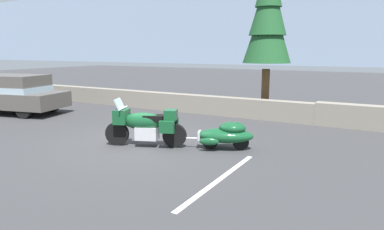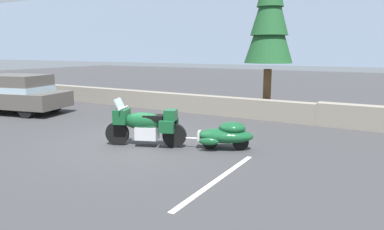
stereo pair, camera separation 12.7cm
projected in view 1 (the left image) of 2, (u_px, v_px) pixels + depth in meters
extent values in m
plane|color=#38383A|center=(138.00, 143.00, 10.20)|extent=(80.00, 80.00, 0.00)
cube|color=gray|center=(78.00, 94.00, 18.48)|extent=(8.00, 0.46, 0.77)
cube|color=gray|center=(216.00, 106.00, 14.61)|extent=(8.00, 0.49, 0.77)
cube|color=#8C9EB7|center=(367.00, 29.00, 90.38)|extent=(240.00, 80.00, 16.00)
cylinder|color=black|center=(117.00, 134.00, 9.90)|extent=(0.67, 0.37, 0.66)
cylinder|color=black|center=(175.00, 136.00, 9.67)|extent=(0.67, 0.37, 0.66)
cube|color=silver|center=(147.00, 133.00, 9.77)|extent=(0.72, 0.63, 0.36)
ellipsoid|color=#144C28|center=(143.00, 121.00, 9.73)|extent=(1.28, 0.84, 0.48)
cube|color=#144C28|center=(122.00, 116.00, 9.79)|extent=(0.52, 0.61, 0.40)
cube|color=#9EB7C6|center=(119.00, 105.00, 9.74)|extent=(0.33, 0.48, 0.34)
cube|color=black|center=(154.00, 118.00, 9.67)|extent=(0.65, 0.54, 0.16)
cube|color=#144C28|center=(171.00, 115.00, 9.58)|extent=(0.44, 0.49, 0.28)
cube|color=#144C28|center=(167.00, 127.00, 9.35)|extent=(0.43, 0.29, 0.32)
cube|color=#144C28|center=(171.00, 123.00, 9.93)|extent=(0.43, 0.29, 0.32)
cylinder|color=silver|center=(123.00, 108.00, 9.74)|extent=(0.29, 0.67, 0.04)
cylinder|color=silver|center=(119.00, 125.00, 9.85)|extent=(0.26, 0.16, 0.54)
cylinder|color=black|center=(210.00, 141.00, 9.55)|extent=(0.45, 0.25, 0.44)
cylinder|color=black|center=(241.00, 142.00, 9.43)|extent=(0.45, 0.25, 0.44)
ellipsoid|color=#144C28|center=(226.00, 136.00, 9.46)|extent=(1.64, 1.18, 0.40)
ellipsoid|color=#144C28|center=(232.00, 128.00, 9.40)|extent=(0.87, 0.78, 0.32)
cube|color=silver|center=(199.00, 135.00, 9.57)|extent=(0.17, 0.32, 0.24)
ellipsoid|color=#144C28|center=(209.00, 142.00, 9.23)|extent=(0.54, 0.32, 0.20)
ellipsoid|color=#144C28|center=(211.00, 136.00, 9.85)|extent=(0.54, 0.32, 0.20)
cylinder|color=silver|center=(185.00, 138.00, 9.64)|extent=(0.67, 0.30, 0.05)
cylinder|color=black|center=(24.00, 110.00, 13.79)|extent=(0.71, 0.36, 0.68)
cylinder|color=black|center=(52.00, 104.00, 15.35)|extent=(0.71, 0.36, 0.68)
cube|color=#514C47|center=(9.00, 99.00, 14.95)|extent=(5.11, 2.94, 0.64)
cube|color=#514C47|center=(12.00, 83.00, 14.76)|extent=(2.95, 2.25, 0.70)
cube|color=#9EB7C6|center=(13.00, 89.00, 14.80)|extent=(3.00, 2.29, 0.24)
cylinder|color=brown|center=(265.00, 92.00, 14.41)|extent=(0.32, 0.32, 1.90)
cone|color=#1E5128|center=(268.00, 25.00, 13.93)|extent=(1.91, 1.91, 3.00)
cone|color=#1E5128|center=(269.00, 1.00, 13.76)|extent=(1.48, 1.48, 2.62)
cube|color=silver|center=(220.00, 179.00, 7.31)|extent=(0.12, 3.60, 0.01)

